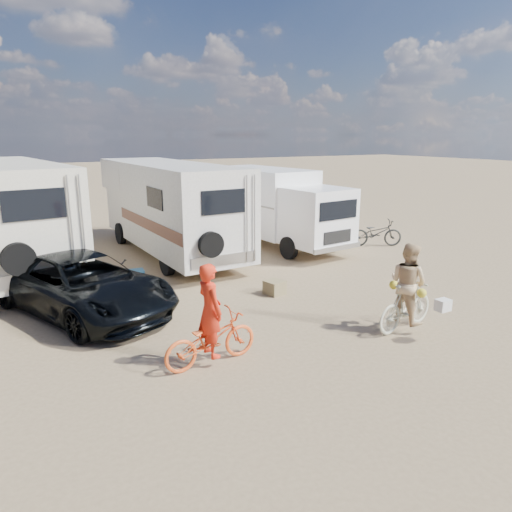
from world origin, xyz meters
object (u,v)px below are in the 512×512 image
rv_left (9,219)px  rider_woman (407,291)px  rv_main (169,209)px  bike_man (211,339)px  box_truck (277,208)px  dark_suv (84,285)px  crate (275,287)px  bike_parked (376,233)px  rider_man (210,319)px  cooler (134,277)px  bike_woman (406,306)px

rv_left → rider_woman: 11.65m
rv_main → bike_man: (-2.16, -8.47, -1.11)m
rv_main → rider_woman: 9.33m
box_truck → dark_suv: bearing=-159.1°
rv_main → crate: bearing=-82.8°
rv_main → crate: size_ratio=18.11×
bike_parked → rider_man: bearing=148.6°
box_truck → cooler: (-6.15, -2.35, -1.22)m
bike_woman → cooler: (-4.34, 6.02, -0.32)m
box_truck → dark_suv: (-7.76, -3.95, -0.73)m
dark_suv → bike_woman: 7.40m
rider_woman → bike_parked: (5.04, 6.34, -0.37)m
rider_woman → bike_parked: 8.11m
cooler → bike_man: bearing=-83.7°
rider_man → crate: (3.09, 2.83, -0.69)m
rv_main → bike_parked: bearing=-22.5°
rv_left → bike_woman: 11.68m
rv_main → dark_suv: bearing=-131.0°
rider_woman → cooler: (-4.34, 6.02, -0.66)m
bike_woman → cooler: bike_woman is taller
box_truck → rider_woman: box_truck is taller
bike_parked → bike_man: bearing=148.6°
bike_man → bike_woman: size_ratio=1.05×
bike_man → bike_woman: bearing=-102.3°
dark_suv → rider_woman: size_ratio=2.89×
rider_man → bike_parked: (9.41, 5.78, -0.37)m
rider_man → cooler: 5.49m
bike_woman → rider_man: (-4.37, 0.56, 0.35)m
dark_suv → rider_man: (1.57, -3.85, 0.17)m
bike_woman → bike_parked: size_ratio=0.92×
dark_suv → bike_man: bearing=-90.1°
crate → bike_woman: bearing=-69.3°
dark_suv → bike_parked: size_ratio=2.62×
rv_left → cooler: size_ratio=14.32×
dark_suv → crate: 4.80m
bike_woman → bike_parked: bearing=-47.2°
bike_man → rider_woman: rider_woman is taller
cooler → crate: bearing=-34.0°
box_truck → bike_parked: box_truck is taller
rv_main → cooler: bearing=-127.3°
box_truck → bike_woman: box_truck is taller
bike_man → rider_man: rider_man is taller
rv_main → bike_man: 8.81m
rv_left → rider_woman: rv_left is taller
bike_man → bike_woman: 4.41m
rv_left → rv_main: bearing=-8.1°
dark_suv → rider_man: size_ratio=2.88×
bike_woman → rider_woman: (-0.00, 0.00, 0.34)m
dark_suv → bike_man: (1.57, -3.85, -0.21)m
bike_man → rider_man: size_ratio=1.06×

